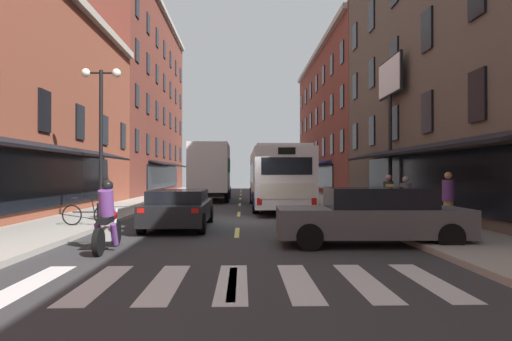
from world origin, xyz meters
TOP-DOWN VIEW (x-y plane):
  - ground_plane at (0.00, 0.00)m, footprint 34.80×80.00m
  - lane_centre_dashes at (0.00, -0.25)m, footprint 0.14×73.90m
  - crosswalk_near at (0.00, -10.00)m, footprint 7.10×2.80m
  - sidewalk_left at (-5.90, 0.00)m, footprint 3.00×80.00m
  - sidewalk_right at (5.90, 0.00)m, footprint 3.00×80.00m
  - storefront_row_right at (11.38, 1.17)m, footprint 9.44×79.90m
  - billboard_sign at (7.05, 3.53)m, footprint 0.40×3.14m
  - transit_bus at (1.94, 6.50)m, footprint 2.66×11.55m
  - box_truck at (-1.93, 13.05)m, footprint 2.51×7.95m
  - sedan_near at (-1.95, -2.22)m, footprint 2.02×4.77m
  - sedan_mid at (-2.16, 22.33)m, footprint 1.90×4.56m
  - sedan_far at (3.47, -6.08)m, footprint 4.77×2.04m
  - motorcycle_rider at (-2.98, -6.81)m, footprint 0.62×2.07m
  - bicycle_near at (-4.83, -2.66)m, footprint 1.71×0.48m
  - pedestrian_near at (5.34, -1.55)m, footprint 0.36×0.51m
  - pedestrian_mid at (6.37, -3.98)m, footprint 0.36×0.36m
  - pedestrian_far at (5.56, -2.61)m, footprint 0.36×0.36m
  - street_lamp_twin at (-4.96, -0.89)m, footprint 1.42×0.32m

SIDE VIEW (x-z plane):
  - ground_plane at x=0.00m, z-range -0.10..0.00m
  - lane_centre_dashes at x=0.00m, z-range 0.00..0.01m
  - crosswalk_near at x=0.00m, z-range 0.00..0.01m
  - sidewalk_left at x=-5.90m, z-range 0.00..0.14m
  - sidewalk_right at x=5.90m, z-range 0.00..0.14m
  - bicycle_near at x=-4.83m, z-range 0.05..0.96m
  - sedan_near at x=-1.95m, z-range 0.03..1.30m
  - sedan_mid at x=-2.16m, z-range 0.02..1.35m
  - motorcycle_rider at x=-2.98m, z-range -0.12..1.54m
  - sedan_far at x=3.47m, z-range 0.01..1.46m
  - pedestrian_far at x=5.56m, z-range 0.15..1.74m
  - pedestrian_near at x=5.34m, z-range 0.19..1.82m
  - pedestrian_mid at x=6.37m, z-range 0.17..1.89m
  - transit_bus at x=1.94m, z-range 0.08..3.17m
  - box_truck at x=-1.93m, z-range 0.07..3.80m
  - street_lamp_twin at x=-4.96m, z-range 0.43..5.92m
  - billboard_sign at x=7.05m, z-range 2.06..9.12m
  - storefront_row_right at x=11.38m, z-range -0.89..14.93m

